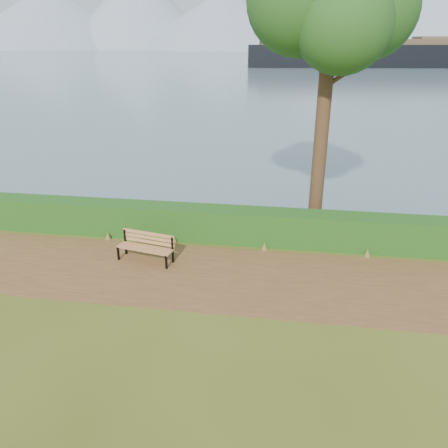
# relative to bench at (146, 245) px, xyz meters

# --- Properties ---
(ground) EXTENTS (140.00, 140.00, 0.00)m
(ground) POSITION_rel_bench_xyz_m (1.57, -0.90, -0.46)
(ground) COLOR #454F16
(ground) RESTS_ON ground
(path) EXTENTS (40.00, 3.40, 0.01)m
(path) POSITION_rel_bench_xyz_m (1.57, -0.60, -0.45)
(path) COLOR brown
(path) RESTS_ON ground
(hedge) EXTENTS (32.00, 0.85, 1.00)m
(hedge) POSITION_rel_bench_xyz_m (1.57, 1.70, 0.04)
(hedge) COLOR #144513
(hedge) RESTS_ON ground
(water) EXTENTS (700.00, 510.00, 0.00)m
(water) POSITION_rel_bench_xyz_m (1.57, 259.10, -0.45)
(water) COLOR #445C6E
(water) RESTS_ON ground
(mountains) EXTENTS (585.00, 190.00, 70.00)m
(mountains) POSITION_rel_bench_xyz_m (-7.60, 405.15, 27.24)
(mountains) COLOR #7F90A9
(mountains) RESTS_ON ground
(bench) EXTENTS (1.65, 0.78, 0.80)m
(bench) POSITION_rel_bench_xyz_m (0.00, 0.00, 0.00)
(bench) COLOR black
(bench) RESTS_ON ground
(cargo_ship) EXTENTS (72.78, 19.63, 21.84)m
(cargo_ship) POSITION_rel_bench_xyz_m (30.18, 109.89, 2.80)
(cargo_ship) COLOR black
(cargo_ship) RESTS_ON ground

